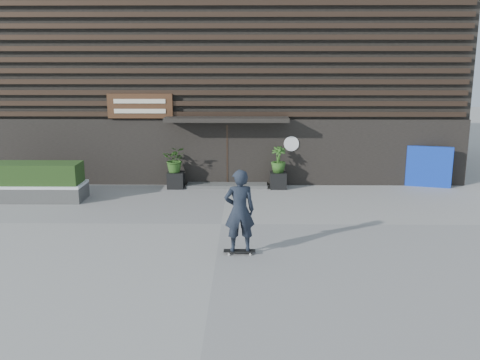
{
  "coord_description": "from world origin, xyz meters",
  "views": [
    {
      "loc": [
        0.72,
        -14.48,
        4.62
      ],
      "look_at": [
        0.53,
        0.93,
        1.1
      ],
      "focal_mm": 39.12,
      "sensor_mm": 36.0,
      "label": 1
    }
  ],
  "objects_px": {
    "raised_bed": "(33,193)",
    "skateboarder": "(240,211)",
    "planter_pot_right": "(278,180)",
    "planter_pot_left": "(176,180)",
    "blue_tarp": "(429,167)"
  },
  "relations": [
    {
      "from": "planter_pot_left",
      "to": "blue_tarp",
      "type": "height_order",
      "value": "blue_tarp"
    },
    {
      "from": "planter_pot_left",
      "to": "planter_pot_right",
      "type": "relative_size",
      "value": 1.0
    },
    {
      "from": "raised_bed",
      "to": "skateboarder",
      "type": "height_order",
      "value": "skateboarder"
    },
    {
      "from": "raised_bed",
      "to": "planter_pot_left",
      "type": "bearing_deg",
      "value": 20.8
    },
    {
      "from": "blue_tarp",
      "to": "raised_bed",
      "type": "bearing_deg",
      "value": -156.82
    },
    {
      "from": "raised_bed",
      "to": "skateboarder",
      "type": "xyz_separation_m",
      "value": [
        7.09,
        -5.05,
        0.85
      ]
    },
    {
      "from": "planter_pot_right",
      "to": "blue_tarp",
      "type": "relative_size",
      "value": 0.37
    },
    {
      "from": "blue_tarp",
      "to": "skateboarder",
      "type": "xyz_separation_m",
      "value": [
        -6.98,
        -7.11,
        0.33
      ]
    },
    {
      "from": "raised_bed",
      "to": "blue_tarp",
      "type": "bearing_deg",
      "value": 8.33
    },
    {
      "from": "planter_pot_right",
      "to": "blue_tarp",
      "type": "height_order",
      "value": "blue_tarp"
    },
    {
      "from": "planter_pot_right",
      "to": "skateboarder",
      "type": "height_order",
      "value": "skateboarder"
    },
    {
      "from": "planter_pot_left",
      "to": "planter_pot_right",
      "type": "bearing_deg",
      "value": 0.0
    },
    {
      "from": "blue_tarp",
      "to": "skateboarder",
      "type": "distance_m",
      "value": 9.97
    },
    {
      "from": "planter_pot_right",
      "to": "skateboarder",
      "type": "bearing_deg",
      "value": -101.13
    },
    {
      "from": "planter_pot_right",
      "to": "skateboarder",
      "type": "xyz_separation_m",
      "value": [
        -1.34,
        -6.81,
        0.8
      ]
    }
  ]
}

